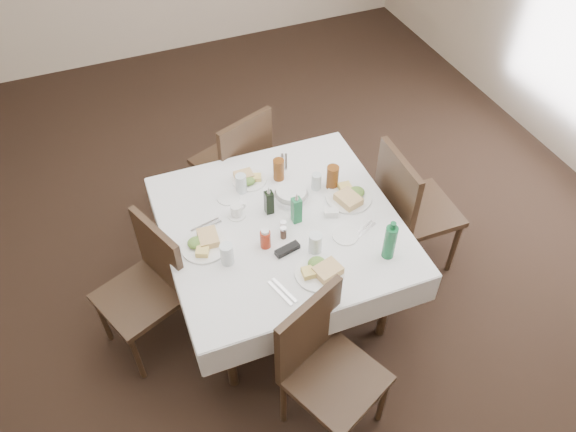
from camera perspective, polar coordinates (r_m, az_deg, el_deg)
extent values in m
plane|color=black|center=(4.13, -2.97, -6.64)|extent=(7.00, 7.00, 0.00)
cylinder|color=#312114|center=(3.40, -5.93, -13.59)|extent=(0.06, 0.06, 0.72)
cylinder|color=#312114|center=(4.02, -10.15, -1.53)|extent=(0.06, 0.06, 0.72)
cylinder|color=#312114|center=(3.63, 9.95, -8.47)|extent=(0.06, 0.06, 0.72)
cylinder|color=#312114|center=(4.22, 3.46, 2.13)|extent=(0.06, 0.06, 0.72)
cube|color=#312114|center=(3.48, -0.72, -0.99)|extent=(1.32, 1.32, 0.03)
cube|color=white|center=(3.46, -0.72, -0.75)|extent=(1.45, 1.45, 0.01)
cube|color=white|center=(4.03, -4.23, 5.03)|extent=(1.42, 0.05, 0.22)
cube|color=white|center=(3.15, 3.88, -10.95)|extent=(1.42, 0.05, 0.22)
cube|color=white|center=(3.77, 9.44, 0.90)|extent=(0.05, 1.42, 0.22)
cube|color=white|center=(3.45, -11.83, -5.04)|extent=(0.05, 1.42, 0.22)
cube|color=#312114|center=(4.34, -5.91, 5.46)|extent=(0.60, 0.60, 0.04)
cube|color=#312114|center=(4.05, -4.26, 6.80)|extent=(0.45, 0.21, 0.51)
cylinder|color=#312114|center=(4.71, -5.35, 5.50)|extent=(0.04, 0.04, 0.48)
cylinder|color=#312114|center=(4.47, -2.06, 3.10)|extent=(0.04, 0.04, 0.48)
cylinder|color=#312114|center=(4.54, -9.25, 3.19)|extent=(0.04, 0.04, 0.48)
cylinder|color=#312114|center=(4.29, -6.04, 0.57)|extent=(0.04, 0.04, 0.48)
cube|color=#312114|center=(3.18, 4.88, -16.26)|extent=(0.61, 0.61, 0.04)
cube|color=#312114|center=(3.02, 2.07, -11.59)|extent=(0.44, 0.23, 0.51)
cylinder|color=#312114|center=(3.37, -0.45, -18.27)|extent=(0.04, 0.04, 0.48)
cylinder|color=#312114|center=(3.42, 9.60, -17.88)|extent=(0.04, 0.04, 0.48)
cylinder|color=#312114|center=(3.52, 4.27, -13.98)|extent=(0.04, 0.04, 0.48)
cube|color=#312114|center=(4.01, 13.19, 0.58)|extent=(0.50, 0.50, 0.04)
cube|color=#312114|center=(3.73, 10.96, 2.59)|extent=(0.06, 0.49, 0.53)
cylinder|color=#312114|center=(4.18, 16.52, -3.02)|extent=(0.04, 0.04, 0.50)
cylinder|color=#312114|center=(3.99, 11.52, -4.71)|extent=(0.04, 0.04, 0.50)
cylinder|color=#312114|center=(4.40, 13.65, 0.81)|extent=(0.04, 0.04, 0.50)
cylinder|color=#312114|center=(4.22, 8.79, -0.61)|extent=(0.04, 0.04, 0.50)
cube|color=#312114|center=(3.59, -14.92, -8.05)|extent=(0.58, 0.58, 0.04)
cube|color=#312114|center=(3.45, -12.90, -3.82)|extent=(0.21, 0.43, 0.49)
cylinder|color=#312114|center=(3.85, -18.27, -9.87)|extent=(0.04, 0.04, 0.46)
cylinder|color=#312114|center=(3.93, -13.52, -6.81)|extent=(0.04, 0.04, 0.46)
cylinder|color=#312114|center=(3.63, -15.08, -13.69)|extent=(0.04, 0.04, 0.46)
cylinder|color=#312114|center=(3.71, -10.10, -10.32)|extent=(0.04, 0.04, 0.46)
cylinder|color=white|center=(3.74, -3.97, 3.68)|extent=(0.23, 0.23, 0.01)
cube|color=tan|center=(3.74, -4.51, 4.12)|extent=(0.12, 0.09, 0.04)
cube|color=#DEBA52|center=(3.73, -3.33, 3.94)|extent=(0.09, 0.08, 0.03)
ellipsoid|color=#39711C|center=(3.70, -3.99, 3.57)|extent=(0.09, 0.08, 0.04)
cylinder|color=white|center=(3.20, 3.19, -5.78)|extent=(0.28, 0.28, 0.01)
cube|color=tan|center=(3.17, 4.06, -5.54)|extent=(0.17, 0.15, 0.05)
cube|color=#DEBA52|center=(3.17, 2.31, -5.71)|extent=(0.10, 0.08, 0.04)
ellipsoid|color=#39711C|center=(3.20, 2.94, -4.80)|extent=(0.11, 0.09, 0.05)
cylinder|color=white|center=(3.63, 6.18, 1.89)|extent=(0.30, 0.30, 0.02)
cube|color=tan|center=(3.57, 6.15, 1.72)|extent=(0.16, 0.18, 0.05)
cube|color=#DEBA52|center=(3.65, 5.88, 2.77)|extent=(0.09, 0.11, 0.04)
ellipsoid|color=#39711C|center=(3.62, 6.94, 2.42)|extent=(0.11, 0.10, 0.05)
cylinder|color=white|center=(3.36, -8.50, -3.05)|extent=(0.28, 0.28, 0.01)
cube|color=tan|center=(3.36, -8.11, -2.19)|extent=(0.12, 0.15, 0.05)
cube|color=#DEBA52|center=(3.31, -8.67, -3.43)|extent=(0.10, 0.11, 0.04)
ellipsoid|color=#39711C|center=(3.34, -9.34, -2.68)|extent=(0.10, 0.09, 0.05)
cylinder|color=white|center=(3.63, -6.09, 1.88)|extent=(0.15, 0.15, 0.01)
cylinder|color=white|center=(3.40, 5.86, -2.01)|extent=(0.16, 0.16, 0.01)
cylinder|color=silver|center=(3.63, -4.79, 3.32)|extent=(0.07, 0.07, 0.13)
cylinder|color=silver|center=(3.25, 2.79, -2.82)|extent=(0.08, 0.08, 0.14)
cylinder|color=silver|center=(3.65, 2.90, 3.53)|extent=(0.06, 0.06, 0.12)
cylinder|color=silver|center=(3.22, -6.22, -3.87)|extent=(0.08, 0.08, 0.14)
cylinder|color=brown|center=(3.70, -0.95, 4.74)|extent=(0.07, 0.07, 0.16)
cylinder|color=brown|center=(3.65, 4.54, 3.95)|extent=(0.08, 0.08, 0.17)
cylinder|color=silver|center=(3.60, 0.34, 2.04)|extent=(0.22, 0.22, 0.04)
cylinder|color=white|center=(3.58, 0.34, 2.38)|extent=(0.19, 0.19, 0.04)
cube|color=black|center=(3.47, -1.94, 1.39)|extent=(0.05, 0.05, 0.16)
cone|color=silver|center=(3.40, -1.99, 2.65)|extent=(0.03, 0.03, 0.05)
cube|color=#186C3A|center=(3.41, 0.86, 0.60)|extent=(0.06, 0.06, 0.18)
cone|color=silver|center=(3.33, 0.88, 1.99)|extent=(0.03, 0.03, 0.05)
cylinder|color=#9D2711|center=(3.29, -2.31, -2.39)|extent=(0.06, 0.06, 0.12)
cylinder|color=white|center=(3.24, -2.35, -1.58)|extent=(0.05, 0.05, 0.02)
cylinder|color=white|center=(3.38, -0.49, -1.18)|extent=(0.04, 0.04, 0.07)
cylinder|color=silver|center=(3.35, -0.49, -0.68)|extent=(0.04, 0.04, 0.01)
cylinder|color=#422D21|center=(3.35, -0.48, -1.77)|extent=(0.04, 0.04, 0.07)
cylinder|color=silver|center=(3.32, -0.48, -1.27)|extent=(0.04, 0.04, 0.01)
cylinder|color=white|center=(3.52, -5.22, 0.12)|extent=(0.12, 0.12, 0.01)
cylinder|color=white|center=(3.49, -5.27, 0.60)|extent=(0.07, 0.07, 0.08)
cylinder|color=black|center=(3.47, -5.30, 0.91)|extent=(0.06, 0.06, 0.01)
torus|color=white|center=(3.50, -4.67, 0.92)|extent=(0.05, 0.02, 0.05)
cube|color=black|center=(3.29, -0.07, -3.41)|extent=(0.16, 0.08, 0.03)
cylinder|color=#186C3A|center=(3.25, 10.31, -2.63)|extent=(0.07, 0.07, 0.23)
cylinder|color=#186C3A|center=(3.15, 10.62, -0.98)|extent=(0.03, 0.03, 0.04)
cube|color=white|center=(3.50, 4.41, 0.33)|extent=(0.10, 0.08, 0.04)
cube|color=#FFA9B9|center=(3.49, 4.42, 0.42)|extent=(0.08, 0.06, 0.02)
cube|color=silver|center=(3.88, -0.58, 5.55)|extent=(0.08, 0.16, 0.01)
cube|color=silver|center=(3.88, -0.19, 5.55)|extent=(0.08, 0.16, 0.01)
cube|color=silver|center=(3.12, -0.36, -7.55)|extent=(0.08, 0.20, 0.01)
cube|color=silver|center=(3.11, -0.82, -7.85)|extent=(0.08, 0.20, 0.01)
cube|color=silver|center=(3.45, 7.98, -1.42)|extent=(0.16, 0.08, 0.01)
cube|color=silver|center=(3.46, 7.64, -1.21)|extent=(0.16, 0.08, 0.01)
cube|color=silver|center=(3.48, -8.43, -0.89)|extent=(0.19, 0.06, 0.01)
cube|color=silver|center=(3.46, -8.19, -1.19)|extent=(0.19, 0.06, 0.01)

